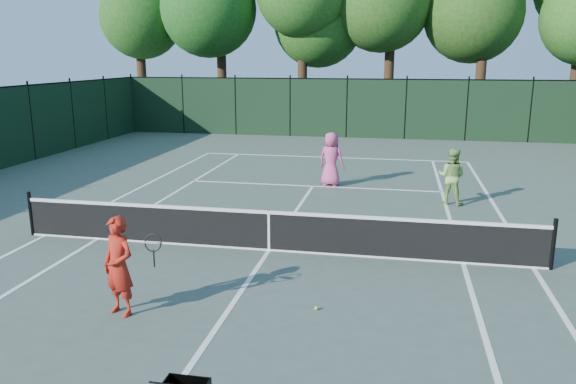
% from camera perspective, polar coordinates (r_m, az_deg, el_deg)
% --- Properties ---
extents(ground, '(90.00, 90.00, 0.00)m').
position_cam_1_polar(ground, '(12.42, -1.94, -5.96)').
color(ground, '#455449').
rests_on(ground, ground).
extents(sideline_doubles_left, '(0.10, 23.77, 0.01)m').
position_cam_1_polar(sideline_doubles_left, '(14.61, -23.44, -4.07)').
color(sideline_doubles_left, white).
rests_on(sideline_doubles_left, ground).
extents(sideline_doubles_right, '(0.10, 23.77, 0.01)m').
position_cam_1_polar(sideline_doubles_right, '(12.45, 23.69, -7.09)').
color(sideline_doubles_right, white).
rests_on(sideline_doubles_right, ground).
extents(sideline_singles_left, '(0.10, 23.77, 0.01)m').
position_cam_1_polar(sideline_singles_left, '(13.90, -18.76, -4.54)').
color(sideline_singles_left, white).
rests_on(sideline_singles_left, ground).
extents(sideline_singles_right, '(0.10, 23.77, 0.01)m').
position_cam_1_polar(sideline_singles_right, '(12.22, 17.37, -6.93)').
color(sideline_singles_right, white).
rests_on(sideline_singles_right, ground).
extents(baseline_far, '(10.97, 0.10, 0.01)m').
position_cam_1_polar(baseline_far, '(23.80, 4.53, 3.53)').
color(baseline_far, white).
rests_on(baseline_far, ground).
extents(service_line_far, '(8.23, 0.10, 0.01)m').
position_cam_1_polar(service_line_far, '(18.47, 2.54, 0.60)').
color(service_line_far, white).
rests_on(service_line_far, ground).
extents(center_service_line, '(0.10, 12.80, 0.01)m').
position_cam_1_polar(center_service_line, '(12.42, -1.94, -5.95)').
color(center_service_line, white).
rests_on(center_service_line, ground).
extents(tennis_net, '(11.69, 0.09, 1.06)m').
position_cam_1_polar(tennis_net, '(12.27, -1.95, -3.86)').
color(tennis_net, black).
rests_on(tennis_net, ground).
extents(fence_far, '(24.00, 0.05, 3.00)m').
position_cam_1_polar(fence_far, '(29.63, 5.99, 8.41)').
color(fence_far, black).
rests_on(fence_far, ground).
extents(coach, '(1.05, 0.59, 1.67)m').
position_cam_1_polar(coach, '(9.61, -16.79, -7.22)').
color(coach, '#AF2014').
rests_on(coach, ground).
extents(player_pink, '(0.99, 0.80, 1.77)m').
position_cam_1_polar(player_pink, '(18.45, 4.43, 3.36)').
color(player_pink, '#C7467E').
rests_on(player_pink, ground).
extents(player_green, '(0.95, 0.85, 1.62)m').
position_cam_1_polar(player_green, '(16.74, 16.29, 1.54)').
color(player_green, '#89B55A').
rests_on(player_green, ground).
extents(loose_ball_midcourt, '(0.07, 0.07, 0.07)m').
position_cam_1_polar(loose_ball_midcourt, '(9.66, 2.89, -11.71)').
color(loose_ball_midcourt, '#B1CE2A').
rests_on(loose_ball_midcourt, ground).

